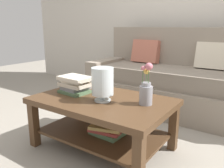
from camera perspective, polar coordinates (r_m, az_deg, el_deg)
ground_plane at (r=2.45m, az=4.85°, el=-12.12°), size 10.00×10.00×0.00m
back_wall at (r=3.73m, az=18.58°, el=17.60°), size 6.40×0.12×2.70m
couch at (r=3.15m, az=14.83°, el=0.51°), size 2.14×0.90×1.06m
coffee_table at (r=2.06m, az=-2.29°, el=-7.15°), size 1.19×0.76×0.46m
book_stack_main at (r=2.20m, az=-9.08°, el=-0.07°), size 0.31×0.26×0.16m
glass_hurricane_vase at (r=1.91m, az=-2.32°, el=0.44°), size 0.18×0.18×0.29m
flower_pitcher at (r=1.86m, az=8.40°, el=-1.49°), size 0.11×0.11×0.34m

